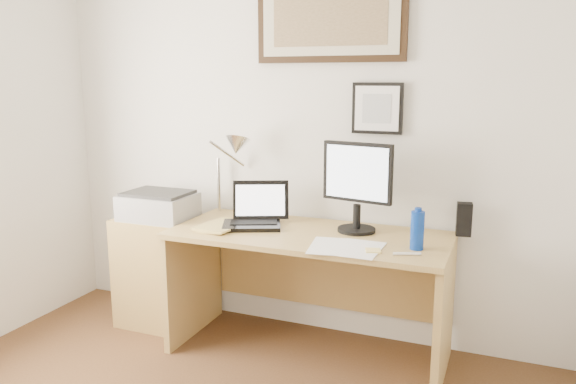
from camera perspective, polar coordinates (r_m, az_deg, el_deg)
The scene contains 17 objects.
wall_back at distance 3.54m, azimuth 1.91°, elevation 5.41°, with size 3.50×0.02×2.50m, color silver.
side_cabinet at distance 3.87m, azimuth -12.88°, elevation -7.78°, with size 0.50×0.40×0.73m, color #A68345.
water_bottle at distance 2.98m, azimuth 13.00°, elevation -3.82°, with size 0.07×0.07×0.20m, color #0B3195.
bottle_cap at distance 2.96m, azimuth 13.09°, elevation -1.75°, with size 0.04×0.04×0.02m, color #0B3195.
speaker at distance 3.32m, azimuth 17.45°, elevation -2.66°, with size 0.08×0.07×0.19m, color black.
paper_sheet_a at distance 2.99m, azimuth 4.46°, elevation -5.51°, with size 0.22×0.32×0.00m, color white.
paper_sheet_b at distance 2.96m, azimuth 7.19°, elevation -5.73°, with size 0.23×0.32×0.00m, color white.
sticky_pad at distance 2.92m, azimuth 8.63°, elevation -5.90°, with size 0.08×0.08×0.01m, color #FFE278.
marker_pen at distance 2.90m, azimuth 11.99°, elevation -6.17°, with size 0.02×0.02×0.14m, color white.
book at distance 3.43m, azimuth -8.26°, elevation -3.22°, with size 0.22×0.30×0.02m, color tan.
desk at distance 3.39m, azimuth 2.56°, elevation -7.64°, with size 1.60×0.70×0.75m.
laptop at distance 3.39m, azimuth -3.37°, elevation -2.45°, with size 0.41×0.42×0.26m.
lcd_monitor at distance 3.22m, azimuth 7.04°, elevation 0.96°, with size 0.42×0.22×0.52m.
printer at distance 3.71m, azimuth -13.02°, elevation -1.34°, with size 0.44×0.34×0.18m.
desk_lamp at distance 3.54m, azimuth -5.41°, elevation 4.35°, with size 0.29×0.27×0.53m.
picture_large at distance 3.46m, azimuth 4.26°, elevation 16.87°, with size 0.92×0.04×0.47m.
picture_small at distance 3.37m, azimuth 9.06°, elevation 8.39°, with size 0.30×0.03×0.30m.
Camera 1 is at (1.20, -1.31, 1.62)m, focal length 35.00 mm.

